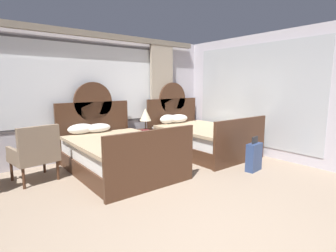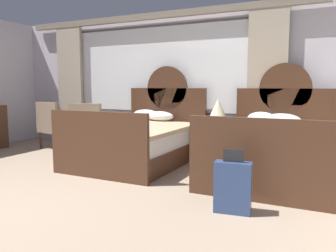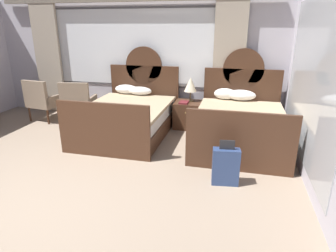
{
  "view_description": "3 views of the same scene",
  "coord_description": "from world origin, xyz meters",
  "px_view_note": "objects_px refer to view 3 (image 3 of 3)",
  "views": [
    {
      "loc": [
        -1.85,
        -1.52,
        1.59
      ],
      "look_at": [
        1.13,
        2.27,
        0.82
      ],
      "focal_mm": 27.75,
      "sensor_mm": 36.0,
      "label": 1
    },
    {
      "loc": [
        3.13,
        -2.05,
        1.27
      ],
      "look_at": [
        1.15,
        2.05,
        0.73
      ],
      "focal_mm": 35.75,
      "sensor_mm": 36.0,
      "label": 2
    },
    {
      "loc": [
        2.37,
        -2.47,
        2.09
      ],
      "look_at": [
        1.36,
        1.68,
        0.6
      ],
      "focal_mm": 30.95,
      "sensor_mm": 36.0,
      "label": 3
    }
  ],
  "objects_px": {
    "armchair_by_window_left": "(78,102)",
    "suitcase_on_floor": "(226,166)",
    "bed_near_window": "(129,117)",
    "armchair_by_window_centre": "(43,99)",
    "nightstand_between_beds": "(188,115)",
    "bed_near_mirror": "(239,125)",
    "book_on_nightstand": "(184,102)",
    "table_lamp_on_nightstand": "(191,85)"
  },
  "relations": [
    {
      "from": "nightstand_between_beds",
      "to": "suitcase_on_floor",
      "type": "height_order",
      "value": "suitcase_on_floor"
    },
    {
      "from": "table_lamp_on_nightstand",
      "to": "suitcase_on_floor",
      "type": "distance_m",
      "value": 2.55
    },
    {
      "from": "nightstand_between_beds",
      "to": "bed_near_window",
      "type": "bearing_deg",
      "value": -148.53
    },
    {
      "from": "table_lamp_on_nightstand",
      "to": "armchair_by_window_centre",
      "type": "bearing_deg",
      "value": -173.07
    },
    {
      "from": "bed_near_window",
      "to": "nightstand_between_beds",
      "type": "distance_m",
      "value": 1.28
    },
    {
      "from": "nightstand_between_beds",
      "to": "table_lamp_on_nightstand",
      "type": "height_order",
      "value": "table_lamp_on_nightstand"
    },
    {
      "from": "book_on_nightstand",
      "to": "armchair_by_window_left",
      "type": "height_order",
      "value": "armchair_by_window_left"
    },
    {
      "from": "nightstand_between_beds",
      "to": "book_on_nightstand",
      "type": "bearing_deg",
      "value": -121.54
    },
    {
      "from": "book_on_nightstand",
      "to": "bed_near_mirror",
      "type": "bearing_deg",
      "value": -25.66
    },
    {
      "from": "nightstand_between_beds",
      "to": "armchair_by_window_left",
      "type": "relative_size",
      "value": 0.6
    },
    {
      "from": "book_on_nightstand",
      "to": "armchair_by_window_centre",
      "type": "distance_m",
      "value": 3.22
    },
    {
      "from": "bed_near_mirror",
      "to": "suitcase_on_floor",
      "type": "xyz_separation_m",
      "value": [
        -0.16,
        -1.57,
        -0.09
      ]
    },
    {
      "from": "nightstand_between_beds",
      "to": "book_on_nightstand",
      "type": "xyz_separation_m",
      "value": [
        -0.07,
        -0.11,
        0.29
      ]
    },
    {
      "from": "bed_near_mirror",
      "to": "table_lamp_on_nightstand",
      "type": "distance_m",
      "value": 1.39
    },
    {
      "from": "bed_near_mirror",
      "to": "suitcase_on_floor",
      "type": "bearing_deg",
      "value": -95.89
    },
    {
      "from": "bed_near_window",
      "to": "book_on_nightstand",
      "type": "relative_size",
      "value": 8.61
    },
    {
      "from": "bed_near_mirror",
      "to": "armchair_by_window_centre",
      "type": "relative_size",
      "value": 2.35
    },
    {
      "from": "armchair_by_window_left",
      "to": "armchair_by_window_centre",
      "type": "height_order",
      "value": "same"
    },
    {
      "from": "book_on_nightstand",
      "to": "armchair_by_window_left",
      "type": "relative_size",
      "value": 0.27
    },
    {
      "from": "table_lamp_on_nightstand",
      "to": "armchair_by_window_centre",
      "type": "height_order",
      "value": "table_lamp_on_nightstand"
    },
    {
      "from": "bed_near_window",
      "to": "bed_near_mirror",
      "type": "distance_m",
      "value": 2.16
    },
    {
      "from": "armchair_by_window_centre",
      "to": "armchair_by_window_left",
      "type": "bearing_deg",
      "value": 0.02
    },
    {
      "from": "bed_near_window",
      "to": "suitcase_on_floor",
      "type": "distance_m",
      "value": 2.54
    },
    {
      "from": "bed_near_mirror",
      "to": "bed_near_window",
      "type": "bearing_deg",
      "value": -179.88
    },
    {
      "from": "bed_near_mirror",
      "to": "book_on_nightstand",
      "type": "bearing_deg",
      "value": 154.34
    },
    {
      "from": "table_lamp_on_nightstand",
      "to": "book_on_nightstand",
      "type": "bearing_deg",
      "value": -117.92
    },
    {
      "from": "nightstand_between_beds",
      "to": "armchair_by_window_left",
      "type": "bearing_deg",
      "value": -172.25
    },
    {
      "from": "armchair_by_window_left",
      "to": "suitcase_on_floor",
      "type": "height_order",
      "value": "armchair_by_window_left"
    },
    {
      "from": "book_on_nightstand",
      "to": "table_lamp_on_nightstand",
      "type": "bearing_deg",
      "value": 62.08
    },
    {
      "from": "book_on_nightstand",
      "to": "suitcase_on_floor",
      "type": "xyz_separation_m",
      "value": [
        0.98,
        -2.12,
        -0.31
      ]
    },
    {
      "from": "table_lamp_on_nightstand",
      "to": "armchair_by_window_left",
      "type": "relative_size",
      "value": 0.53
    },
    {
      "from": "bed_near_mirror",
      "to": "book_on_nightstand",
      "type": "relative_size",
      "value": 8.61
    },
    {
      "from": "bed_near_window",
      "to": "armchair_by_window_centre",
      "type": "relative_size",
      "value": 2.35
    },
    {
      "from": "suitcase_on_floor",
      "to": "bed_near_mirror",
      "type": "bearing_deg",
      "value": 84.11
    },
    {
      "from": "bed_near_window",
      "to": "book_on_nightstand",
      "type": "height_order",
      "value": "bed_near_window"
    },
    {
      "from": "table_lamp_on_nightstand",
      "to": "suitcase_on_floor",
      "type": "bearing_deg",
      "value": -69.02
    },
    {
      "from": "suitcase_on_floor",
      "to": "armchair_by_window_left",
      "type": "bearing_deg",
      "value": 150.07
    },
    {
      "from": "bed_near_mirror",
      "to": "suitcase_on_floor",
      "type": "distance_m",
      "value": 1.58
    },
    {
      "from": "nightstand_between_beds",
      "to": "table_lamp_on_nightstand",
      "type": "bearing_deg",
      "value": 67.7
    },
    {
      "from": "table_lamp_on_nightstand",
      "to": "armchair_by_window_centre",
      "type": "xyz_separation_m",
      "value": [
        -3.31,
        -0.4,
        -0.41
      ]
    },
    {
      "from": "bed_near_mirror",
      "to": "armchair_by_window_left",
      "type": "distance_m",
      "value": 3.48
    },
    {
      "from": "table_lamp_on_nightstand",
      "to": "armchair_by_window_centre",
      "type": "relative_size",
      "value": 0.53
    }
  ]
}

